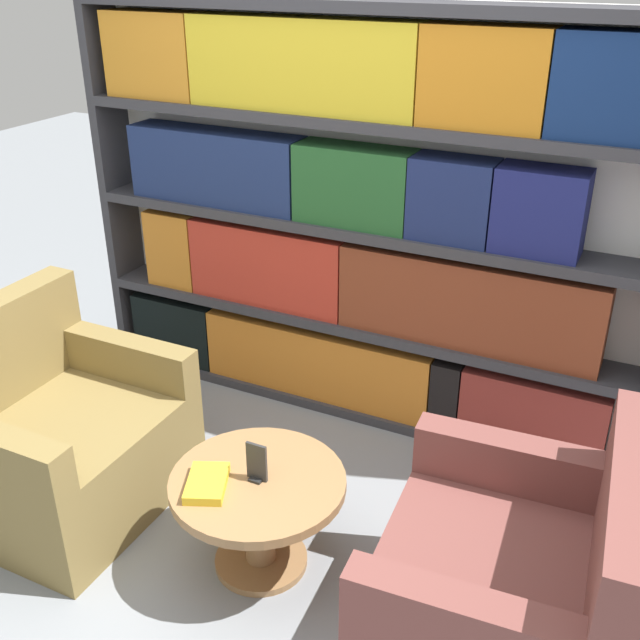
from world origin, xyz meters
TOP-DOWN VIEW (x-y plane):
  - ground_plane at (0.00, 0.00)m, footprint 14.00×14.00m
  - bookshelf at (-0.02, 1.50)m, footprint 2.91×0.30m
  - armchair_left at (-0.84, 0.23)m, footprint 0.80×0.91m
  - armchair_right at (1.13, 0.23)m, footprint 0.86×0.96m
  - coffee_table at (0.14, 0.26)m, footprint 0.68×0.68m
  - table_sign at (0.14, 0.26)m, footprint 0.08×0.06m
  - stray_book at (-0.00, 0.13)m, footprint 0.22×0.26m

SIDE VIEW (x-z plane):
  - ground_plane at x=0.00m, z-range 0.00..0.00m
  - coffee_table at x=0.14m, z-range 0.09..0.51m
  - armchair_left at x=-0.84m, z-range -0.14..0.76m
  - armchair_right at x=1.13m, z-range -0.14..0.76m
  - stray_book at x=0.00m, z-range 0.42..0.46m
  - table_sign at x=0.14m, z-range 0.41..0.57m
  - bookshelf at x=-0.02m, z-range -0.01..2.02m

